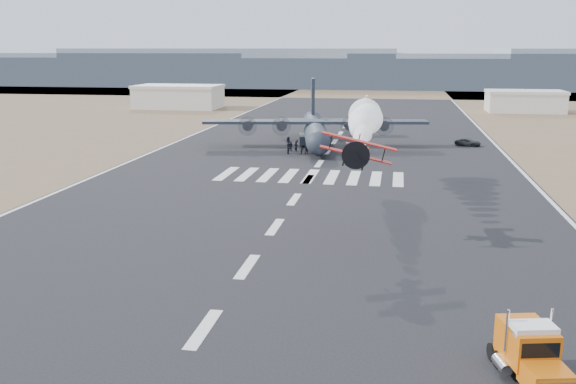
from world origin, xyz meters
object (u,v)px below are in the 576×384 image
(semi_truck, at_px, (530,353))
(support_vehicle, at_px, (468,142))
(crew_c, at_px, (296,145))
(crew_b, at_px, (302,149))
(crew_h, at_px, (307,149))
(crew_g, at_px, (296,146))
(hangar_left, at_px, (179,96))
(crew_f, at_px, (288,149))
(transport_aircraft, at_px, (315,129))
(aerobatic_biplane, at_px, (356,150))
(crew_d, at_px, (291,146))
(crew_a, at_px, (315,149))
(crew_e, at_px, (288,142))
(hangar_right, at_px, (525,101))

(semi_truck, bearing_deg, support_vehicle, 73.65)
(crew_c, bearing_deg, semi_truck, -152.06)
(crew_b, distance_m, crew_h, 0.78)
(crew_g, bearing_deg, crew_h, 81.58)
(hangar_left, distance_m, crew_f, 89.27)
(transport_aircraft, height_order, crew_b, transport_aircraft)
(aerobatic_biplane, relative_size, crew_f, 3.70)
(transport_aircraft, relative_size, crew_d, 24.38)
(semi_truck, distance_m, crew_b, 75.56)
(hangar_left, height_order, aerobatic_biplane, aerobatic_biplane)
(crew_b, distance_m, crew_c, 3.96)
(crew_a, distance_m, crew_e, 9.31)
(crew_d, xyz_separation_m, crew_h, (3.10, -2.62, 0.06))
(hangar_left, height_order, crew_b, hangar_left)
(crew_d, xyz_separation_m, crew_f, (0.07, -3.09, 0.09))
(hangar_left, xyz_separation_m, semi_truck, (71.01, -148.31, -1.80))
(aerobatic_biplane, bearing_deg, crew_e, 104.72)
(support_vehicle, relative_size, crew_f, 2.53)
(aerobatic_biplane, height_order, crew_g, aerobatic_biplane)
(crew_c, relative_size, crew_f, 1.01)
(hangar_left, relative_size, crew_c, 13.37)
(crew_a, height_order, crew_h, crew_a)
(crew_b, bearing_deg, transport_aircraft, 5.45)
(crew_c, bearing_deg, crew_b, -147.19)
(hangar_right, height_order, crew_h, hangar_right)
(hangar_left, relative_size, crew_b, 15.66)
(hangar_left, height_order, crew_e, hangar_left)
(crew_e, relative_size, crew_f, 1.00)
(crew_b, bearing_deg, crew_a, -84.40)
(semi_truck, xyz_separation_m, crew_f, (-25.24, 71.71, -0.70))
(crew_b, bearing_deg, crew_h, -65.96)
(aerobatic_biplane, bearing_deg, crew_f, 105.66)
(crew_f, bearing_deg, crew_b, -112.36)
(crew_b, height_order, crew_e, crew_e)
(support_vehicle, bearing_deg, transport_aircraft, 120.65)
(aerobatic_biplane, distance_m, crew_g, 52.11)
(crew_e, distance_m, crew_g, 5.38)
(aerobatic_biplane, height_order, support_vehicle, aerobatic_biplane)
(hangar_left, bearing_deg, crew_e, -57.24)
(semi_truck, xyz_separation_m, crew_c, (-24.49, 75.64, -0.70))
(crew_c, bearing_deg, crew_h, -136.52)
(hangar_right, distance_m, support_vehicle, 70.64)
(crew_e, bearing_deg, crew_d, -54.74)
(aerobatic_biplane, distance_m, crew_h, 49.66)
(crew_a, bearing_deg, transport_aircraft, -20.02)
(transport_aircraft, xyz_separation_m, crew_g, (-2.22, -8.14, -2.06))
(semi_truck, height_order, crew_b, semi_truck)
(crew_h, bearing_deg, crew_c, 140.57)
(transport_aircraft, relative_size, support_vehicle, 8.69)
(aerobatic_biplane, xyz_separation_m, support_vehicle, (16.28, 61.71, -7.79))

